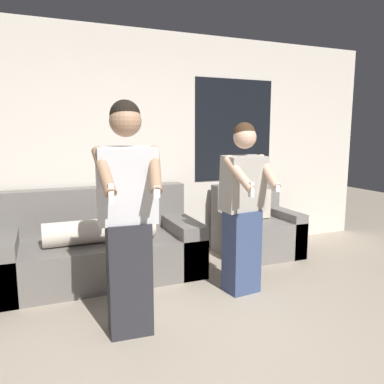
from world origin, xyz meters
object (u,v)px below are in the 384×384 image
Objects in this scene: couch at (99,248)px; person_right at (243,208)px; armchair at (256,230)px; person_left at (128,218)px.

person_right is at bearing -37.02° from couch.
person_right reaches higher than couch.
person_left is at bearing -145.85° from armchair.
person_left reaches higher than armchair.
person_right reaches higher than armchair.
couch is at bearing 142.98° from person_right.
person_left is 1.22m from person_right.
armchair is at bearing 52.10° from person_right.
couch is 2.29× the size of armchair.
person_left is (-1.90, -1.29, 0.59)m from armchair.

